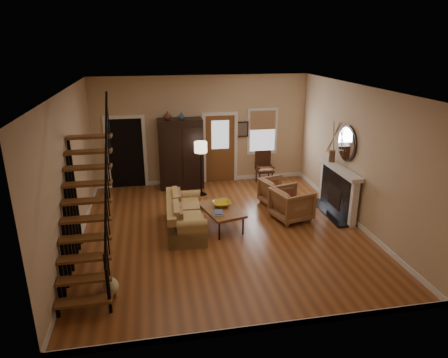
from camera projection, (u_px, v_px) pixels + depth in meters
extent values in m
plane|color=brown|center=(223.00, 231.00, 9.44)|extent=(7.00, 7.00, 0.00)
plane|color=white|center=(223.00, 89.00, 8.35)|extent=(7.00, 7.00, 0.00)
cube|color=tan|center=(202.00, 131.00, 12.14)|extent=(6.50, 0.04, 3.30)
cube|color=tan|center=(70.00, 172.00, 8.33)|extent=(0.04, 7.00, 3.30)
cube|color=tan|center=(357.00, 157.00, 9.46)|extent=(0.04, 7.00, 3.30)
cube|color=black|center=(127.00, 152.00, 12.08)|extent=(1.00, 0.36, 2.10)
cube|color=brown|center=(220.00, 149.00, 12.42)|extent=(0.90, 0.06, 2.10)
cube|color=silver|center=(263.00, 132.00, 12.47)|extent=(0.96, 0.06, 1.46)
cube|color=black|center=(339.00, 192.00, 10.26)|extent=(0.24, 1.60, 1.15)
cube|color=white|center=(339.00, 169.00, 10.04)|extent=(0.30, 1.95, 0.10)
cylinder|color=silver|center=(347.00, 143.00, 9.85)|extent=(0.05, 0.90, 0.90)
imported|color=#4C2619|center=(167.00, 116.00, 11.35)|extent=(0.24, 0.24, 0.25)
imported|color=#334C60|center=(181.00, 116.00, 11.43)|extent=(0.20, 0.20, 0.21)
imported|color=gold|center=(222.00, 204.00, 9.57)|extent=(0.44, 0.44, 0.11)
imported|color=brown|center=(292.00, 204.00, 9.92)|extent=(1.08, 1.07, 0.81)
imported|color=brown|center=(277.00, 192.00, 10.83)|extent=(0.97, 0.96, 0.73)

